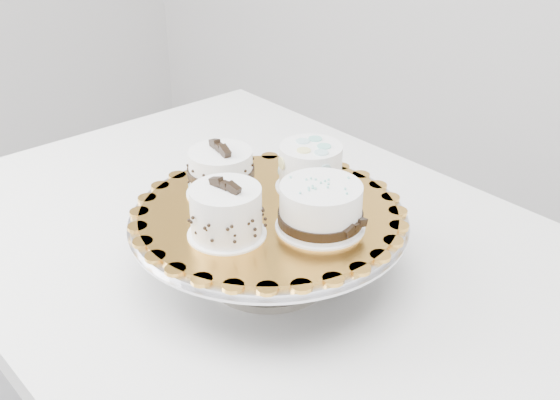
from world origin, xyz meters
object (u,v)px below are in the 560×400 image
Objects in this scene: cake_swirl at (226,213)px; cake_dots at (311,166)px; cake_stand at (269,234)px; cake_board at (269,212)px; table at (277,287)px; cake_banded at (221,174)px; cake_ribbon at (321,208)px.

cake_dots is (0.01, 0.18, 0.00)m from cake_swirl.
cake_stand is 3.48× the size of cake_dots.
cake_board is 3.21× the size of cake_dots.
table is 0.23m from cake_banded.
cake_board is at bearing 23.58° from cake_banded.
cake_swirl is 0.93× the size of cake_dots.
cake_dots is at bearing 136.60° from cake_ribbon.
cake_swirl is (-0.00, -0.09, 0.07)m from cake_stand.
table is 0.27m from cake_swirl.
table is 0.19m from cake_board.
cake_ribbon is (0.09, 0.10, -0.00)m from cake_swirl.
cake_ribbon is (0.18, 0.01, -0.00)m from cake_banded.
cake_dots is 0.89× the size of cake_ribbon.
cake_board is 3.46× the size of cake_swirl.
cake_banded reaches higher than cake_dots.
table is at bearing 160.52° from cake_ribbon.
cake_dots is at bearing 89.26° from cake_swirl.
table is 0.23m from cake_dots.
cake_banded is at bearing -178.10° from cake_stand.
cake_ribbon is at bearing -11.97° from table.
cake_stand is 3.10× the size of cake_ribbon.
cake_banded is (-0.09, -0.00, 0.07)m from cake_stand.
cake_stand is 0.12m from cake_banded.
cake_board is 2.85× the size of cake_ribbon.
cake_board is at bearing 89.82° from cake_swirl.
table is at bearing 118.85° from cake_stand.
cake_banded is (-0.09, -0.00, 0.04)m from cake_board.
cake_board is at bearing -102.84° from cake_dots.
cake_stand is 0.11m from cake_swirl.
cake_dots is at bearing 68.30° from cake_banded.
cake_dots is at bearing 87.27° from cake_stand.
table is at bearing 69.02° from cake_banded.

